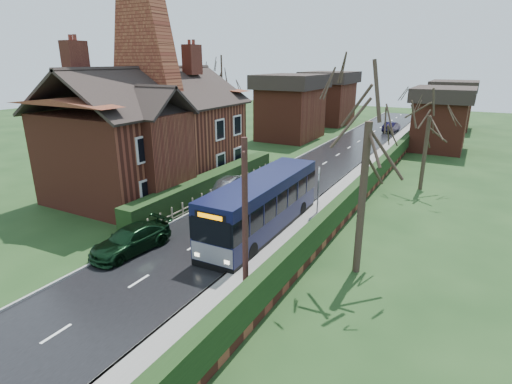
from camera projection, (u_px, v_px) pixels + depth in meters
The scene contains 18 objects.
ground at pixel (216, 232), 22.33m from camera, with size 140.00×140.00×0.00m, color #2D4C20.
road at pixel (290, 185), 30.65m from camera, with size 6.00×100.00×0.02m, color black.
pavement at pixel (344, 193), 28.70m from camera, with size 2.50×100.00×0.14m, color slate.
kerb_right at pixel (328, 191), 29.24m from camera, with size 0.12×100.00×0.14m, color gray.
kerb_left at pixel (255, 180), 32.03m from camera, with size 0.12×100.00×0.10m, color gray.
front_hedge at pixel (210, 185), 28.02m from camera, with size 1.20×16.00×1.60m, color black.
picket_fence at pixel (219, 192), 27.79m from camera, with size 0.10×16.00×0.90m, color tan, non-canonical shape.
right_wall_hedge at pixel (366, 183), 27.69m from camera, with size 0.60×50.00×1.80m.
brick_house at pixel (152, 130), 28.92m from camera, with size 9.30×14.60×10.30m.
bus at pixel (262, 206), 21.96m from camera, with size 2.48×10.23×3.10m.
car_silver at pixel (226, 187), 27.79m from camera, with size 1.72×4.27×1.45m, color #B2B3B7.
car_green at pixel (131, 240), 19.90m from camera, with size 1.78×4.37×1.27m, color black.
car_distant at pixel (391, 127), 53.61m from camera, with size 1.42×4.06×1.34m, color black.
bus_stop_sign at pixel (319, 184), 24.22m from camera, with size 0.18×0.46×3.08m.
telegraph_pole at pixel (245, 223), 14.93m from camera, with size 0.43×0.80×6.58m.
tree_right_near at pixel (370, 110), 15.95m from camera, with size 4.50×4.50×9.72m.
tree_right_far at pixel (431, 111), 27.97m from camera, with size 4.02×4.02×7.76m.
tree_house_side at pixel (222, 77), 38.39m from camera, with size 4.48×4.48×10.18m.
Camera 1 is at (11.79, -16.91, 9.13)m, focal length 28.00 mm.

